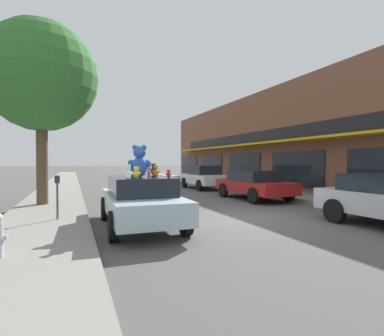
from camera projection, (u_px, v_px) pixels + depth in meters
ground_plane at (240, 219)px, 9.52m from camera, size 260.00×260.00×0.00m
sidewalk_near at (38, 232)px, 7.39m from camera, size 2.48×90.00×0.15m
sidewalk_far at (368, 206)px, 11.65m from camera, size 2.48×90.00×0.15m
storefront_row at (327, 141)px, 21.67m from camera, size 11.59×33.72×6.63m
plush_art_car at (140, 200)px, 8.32m from camera, size 2.03×4.49×1.40m
teddy_bear_giant at (140, 161)px, 8.20m from camera, size 0.66×0.43×0.89m
teddy_bear_red at (169, 174)px, 7.79m from camera, size 0.16×0.10×0.22m
teddy_bear_black at (154, 169)px, 9.41m from camera, size 0.23×0.27×0.37m
teddy_bear_orange at (156, 171)px, 8.44m from camera, size 0.24×0.19×0.32m
teddy_bear_white at (128, 172)px, 7.07m from camera, size 0.26×0.22×0.36m
teddy_bear_yellow at (136, 173)px, 7.35m from camera, size 0.23×0.17×0.30m
teddy_bear_pink at (149, 171)px, 9.17m from camera, size 0.18×0.22×0.30m
teddy_bear_teal at (133, 170)px, 8.35m from camera, size 0.25×0.27×0.38m
parked_car_far_center at (254, 184)px, 14.47m from camera, size 2.04×4.48×1.40m
parked_car_far_right at (203, 177)px, 20.08m from camera, size 1.91×4.35×1.56m
street_tree at (41, 77)px, 11.69m from camera, size 4.29×4.29×7.16m
parking_meter at (57, 191)px, 8.68m from camera, size 0.14×0.10×1.27m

